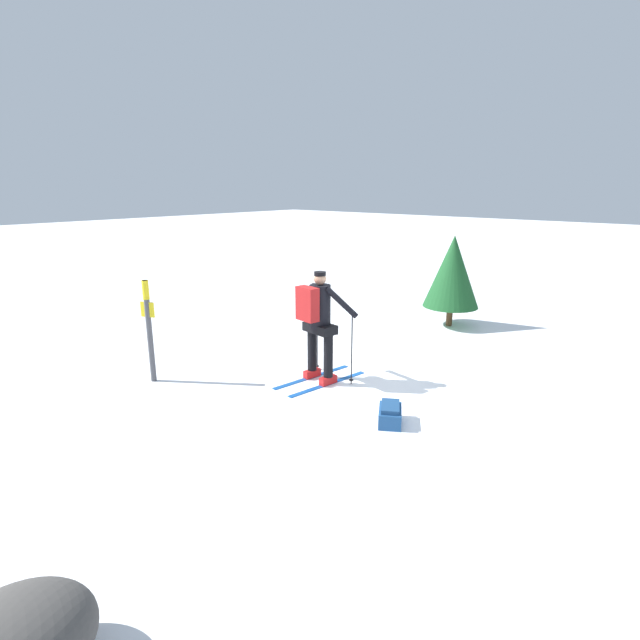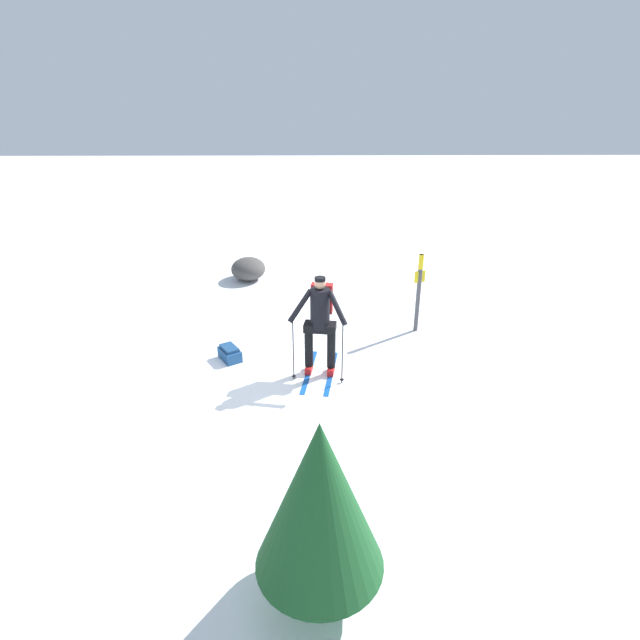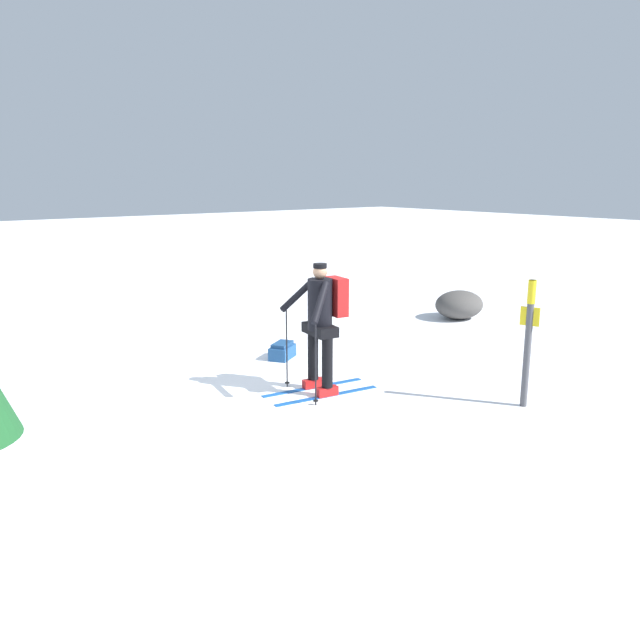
{
  "view_description": "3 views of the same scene",
  "coord_description": "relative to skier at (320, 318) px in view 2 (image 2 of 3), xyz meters",
  "views": [
    {
      "loc": [
        6.37,
        4.27,
        3.09
      ],
      "look_at": [
        0.63,
        -0.67,
        1.03
      ],
      "focal_mm": 28.0,
      "sensor_mm": 36.0,
      "label": 1
    },
    {
      "loc": [
        -7.17,
        -0.55,
        4.44
      ],
      "look_at": [
        0.63,
        -0.67,
        1.03
      ],
      "focal_mm": 28.0,
      "sensor_mm": 36.0,
      "label": 2
    },
    {
      "loc": [
        -4.4,
        -7.16,
        2.91
      ],
      "look_at": [
        0.63,
        -0.67,
        1.03
      ],
      "focal_mm": 35.0,
      "sensor_mm": 36.0,
      "label": 3
    }
  ],
  "objects": [
    {
      "name": "ground_plane",
      "position": [
        -0.66,
        0.68,
        -1.05
      ],
      "size": [
        80.0,
        80.0,
        0.0
      ],
      "primitive_type": "plane",
      "color": "white"
    },
    {
      "name": "skier",
      "position": [
        0.0,
        0.0,
        0.0
      ],
      "size": [
        1.62,
        1.01,
        1.79
      ],
      "color": "#144C9E",
      "rests_on": "ground_plane"
    },
    {
      "name": "dropped_backpack",
      "position": [
        0.49,
        1.69,
        -0.92
      ],
      "size": [
        0.57,
        0.51,
        0.27
      ],
      "color": "navy",
      "rests_on": "ground_plane"
    },
    {
      "name": "trail_marker",
      "position": [
        1.73,
        -2.05,
        -0.07
      ],
      "size": [
        0.11,
        0.23,
        1.66
      ],
      "color": "#4C4C51",
      "rests_on": "ground_plane"
    },
    {
      "name": "rock_boulder",
      "position": [
        5.12,
        1.87,
        -0.75
      ],
      "size": [
        1.08,
        0.92,
        0.59
      ],
      "primitive_type": "ellipsoid",
      "color": "#474442",
      "rests_on": "ground_plane"
    },
    {
      "name": "pine_tree",
      "position": [
        -4.43,
        0.08,
        0.19
      ],
      "size": [
        1.22,
        1.22,
        2.03
      ],
      "color": "#4C331E",
      "rests_on": "ground_plane"
    }
  ]
}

